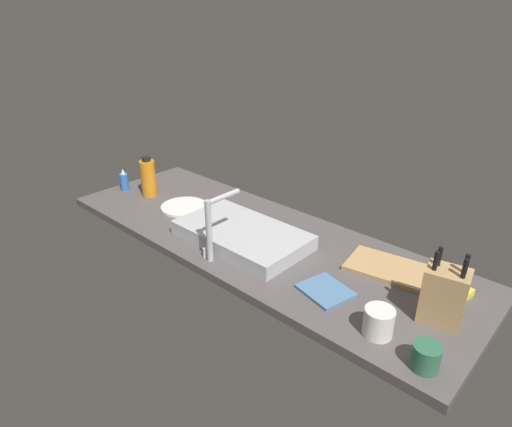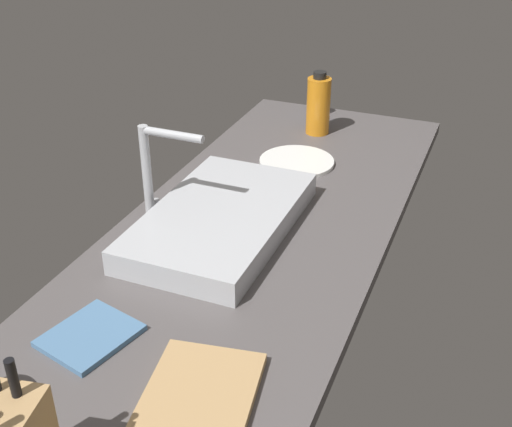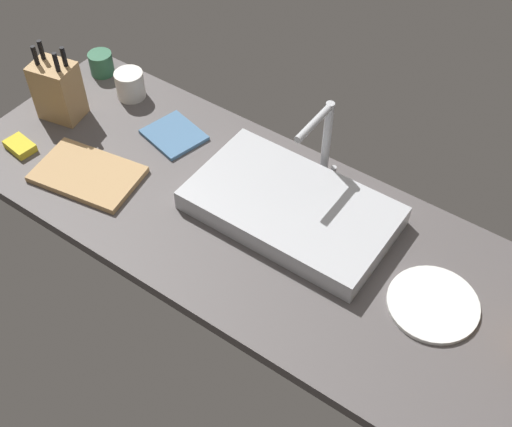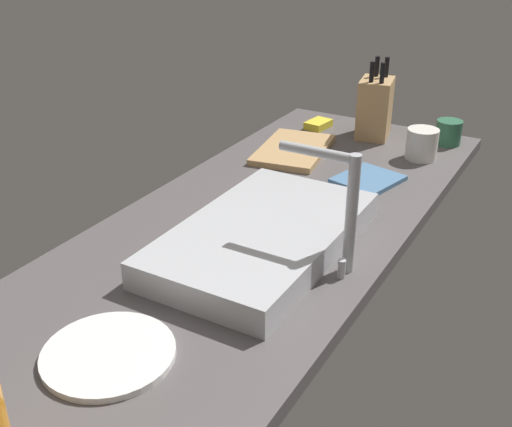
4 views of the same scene
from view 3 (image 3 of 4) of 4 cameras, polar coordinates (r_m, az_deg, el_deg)
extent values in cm
cube|color=#514C4C|center=(178.17, 1.38, -1.74)|extent=(189.27, 65.23, 3.50)
cube|color=#B7BABF|center=(178.02, 3.04, 0.49)|extent=(54.64, 31.64, 6.09)
cylinder|color=#B7BABF|center=(183.66, 5.99, 6.35)|extent=(2.40, 2.40, 25.31)
cylinder|color=#B7BABF|center=(170.70, 4.92, 7.80)|extent=(2.00, 15.85, 2.00)
cylinder|color=#B7BABF|center=(189.84, 6.65, 3.55)|extent=(1.60, 1.60, 4.00)
cube|color=tan|center=(213.01, -16.63, 10.05)|extent=(14.31, 11.92, 18.44)
cylinder|color=black|center=(207.56, -18.46, 12.71)|extent=(1.65, 1.65, 6.18)
cylinder|color=black|center=(209.43, -17.93, 13.21)|extent=(1.65, 1.65, 6.18)
cylinder|color=black|center=(203.05, -16.75, 12.31)|extent=(1.65, 1.65, 6.18)
cylinder|color=black|center=(204.78, -16.15, 12.80)|extent=(1.65, 1.65, 6.18)
cube|color=tan|center=(195.48, -14.23, 3.28)|extent=(32.23, 23.33, 1.80)
cylinder|color=white|center=(167.44, 14.93, -7.50)|extent=(22.38, 22.38, 1.20)
cube|color=teal|center=(203.56, -7.04, 6.70)|extent=(19.55, 17.92, 1.20)
cylinder|color=#2D6647|center=(230.43, -13.13, 12.42)|extent=(7.85, 7.85, 7.54)
cylinder|color=silver|center=(218.19, -10.75, 10.80)|extent=(9.11, 9.11, 8.96)
cube|color=yellow|center=(209.52, -19.58, 5.47)|extent=(9.70, 7.11, 2.40)
camera|label=1|loc=(2.82, -4.55, 39.33)|focal=30.93mm
camera|label=2|loc=(1.97, -43.71, 21.15)|focal=45.55mm
camera|label=4|loc=(1.79, 46.49, 11.49)|focal=44.21mm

